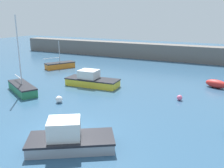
# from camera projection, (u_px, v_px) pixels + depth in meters

# --- Properties ---
(ground_plane) EXTENTS (120.00, 120.00, 0.20)m
(ground_plane) POSITION_uv_depth(u_px,v_px,m) (66.00, 136.00, 15.70)
(ground_plane) COLOR #2D5170
(harbor_breakwater) EXTENTS (60.45, 2.46, 2.57)m
(harbor_breakwater) POSITION_uv_depth(u_px,v_px,m) (175.00, 53.00, 40.91)
(harbor_breakwater) COLOR #66605B
(harbor_breakwater) RESTS_ON ground_plane
(motorboat_with_cabin) EXTENTS (5.76, 2.30, 1.68)m
(motorboat_with_cabin) POSITION_uv_depth(u_px,v_px,m) (91.00, 80.00, 26.29)
(motorboat_with_cabin) COLOR yellow
(motorboat_with_cabin) RESTS_ON ground_plane
(fishing_dinghy_green) EXTENTS (2.44, 1.66, 0.83)m
(fishing_dinghy_green) POSITION_uv_depth(u_px,v_px,m) (216.00, 84.00, 25.65)
(fishing_dinghy_green) COLOR red
(fishing_dinghy_green) RESTS_ON ground_plane
(sailboat_tall_mast) EXTENTS (4.97, 3.58, 7.29)m
(sailboat_tall_mast) POSITION_uv_depth(u_px,v_px,m) (22.00, 88.00, 24.06)
(sailboat_tall_mast) COLOR #287A4C
(sailboat_tall_mast) RESTS_ON ground_plane
(sailboat_twin_hulled) EXTENTS (3.25, 4.27, 3.83)m
(sailboat_twin_hulled) POSITION_uv_depth(u_px,v_px,m) (60.00, 65.00, 35.11)
(sailboat_twin_hulled) COLOR orange
(sailboat_twin_hulled) RESTS_ON ground_plane
(motorboat_grey_hull) EXTENTS (5.15, 4.30, 1.75)m
(motorboat_grey_hull) POSITION_uv_depth(u_px,v_px,m) (69.00, 138.00, 13.87)
(motorboat_grey_hull) COLOR gray
(motorboat_grey_hull) RESTS_ON ground_plane
(mooring_buoy_pink) EXTENTS (0.48, 0.48, 0.48)m
(mooring_buoy_pink) POSITION_uv_depth(u_px,v_px,m) (180.00, 98.00, 21.87)
(mooring_buoy_pink) COLOR #EA668C
(mooring_buoy_pink) RESTS_ON ground_plane
(mooring_buoy_white) EXTENTS (0.60, 0.60, 0.60)m
(mooring_buoy_white) POSITION_uv_depth(u_px,v_px,m) (59.00, 99.00, 21.26)
(mooring_buoy_white) COLOR white
(mooring_buoy_white) RESTS_ON ground_plane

